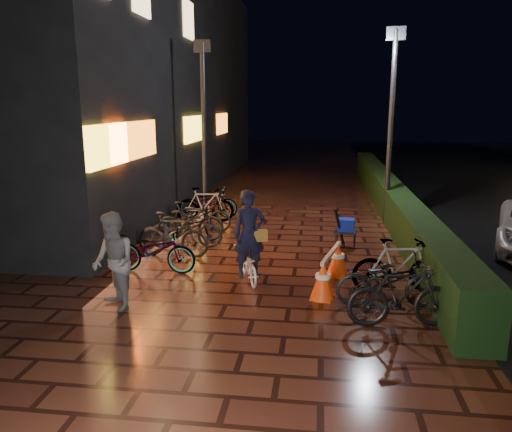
# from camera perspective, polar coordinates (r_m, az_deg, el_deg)

# --- Properties ---
(ground) EXTENTS (80.00, 80.00, 0.00)m
(ground) POSITION_cam_1_polar(r_m,az_deg,el_deg) (9.36, 0.54, -8.99)
(ground) COLOR #381911
(ground) RESTS_ON ground
(hedge) EXTENTS (0.70, 20.00, 1.00)m
(hedge) POSITION_cam_1_polar(r_m,az_deg,el_deg) (17.05, 14.91, 2.25)
(hedge) COLOR black
(hedge) RESTS_ON ground
(bystander_person) EXTENTS (1.03, 1.04, 1.69)m
(bystander_person) POSITION_cam_1_polar(r_m,az_deg,el_deg) (8.82, -15.99, -5.03)
(bystander_person) COLOR #5E5E60
(bystander_person) RESTS_ON ground
(storefront_block) EXTENTS (12.09, 22.00, 9.00)m
(storefront_block) POSITION_cam_1_polar(r_m,az_deg,el_deg) (22.75, -20.91, 14.48)
(storefront_block) COLOR black
(storefront_block) RESTS_ON ground
(lamp_post_hedge) EXTENTS (0.53, 0.17, 5.54)m
(lamp_post_hedge) POSITION_cam_1_polar(r_m,az_deg,el_deg) (14.96, 15.19, 10.66)
(lamp_post_hedge) COLOR black
(lamp_post_hedge) RESTS_ON ground
(lamp_post_sf) EXTENTS (0.51, 0.16, 5.31)m
(lamp_post_sf) POSITION_cam_1_polar(r_m,az_deg,el_deg) (15.48, -5.99, 10.61)
(lamp_post_sf) COLOR black
(lamp_post_sf) RESTS_ON ground
(cyclist) EXTENTS (0.87, 1.37, 1.85)m
(cyclist) POSITION_cam_1_polar(r_m,az_deg,el_deg) (9.81, -0.81, -3.72)
(cyclist) COLOR silver
(cyclist) RESTS_ON ground
(traffic_barrier) EXTENTS (0.77, 1.76, 0.72)m
(traffic_barrier) POSITION_cam_1_polar(r_m,az_deg,el_deg) (9.76, 8.54, -5.99)
(traffic_barrier) COLOR #FB3D0D
(traffic_barrier) RESTS_ON ground
(cart_assembly) EXTENTS (0.62, 0.56, 1.02)m
(cart_assembly) POSITION_cam_1_polar(r_m,az_deg,el_deg) (12.42, 10.18, -1.19)
(cart_assembly) COLOR black
(cart_assembly) RESTS_ON ground
(parked_bikes_storefront) EXTENTS (2.04, 5.98, 1.04)m
(parked_bikes_storefront) POSITION_cam_1_polar(r_m,az_deg,el_deg) (13.10, -7.56, -0.54)
(parked_bikes_storefront) COLOR black
(parked_bikes_storefront) RESTS_ON ground
(parked_bikes_hedge) EXTENTS (2.09, 2.25, 1.04)m
(parked_bikes_hedge) POSITION_cam_1_polar(r_m,az_deg,el_deg) (8.97, 15.68, -7.04)
(parked_bikes_hedge) COLOR black
(parked_bikes_hedge) RESTS_ON ground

